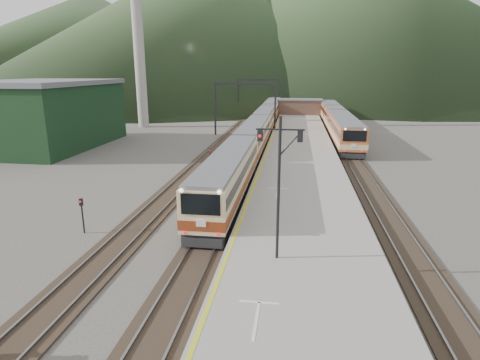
# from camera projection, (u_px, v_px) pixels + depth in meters

# --- Properties ---
(track_main) EXTENTS (2.60, 200.00, 0.23)m
(track_main) POSITION_uv_depth(u_px,v_px,m) (253.00, 155.00, 47.95)
(track_main) COLOR black
(track_main) RESTS_ON ground
(track_far) EXTENTS (2.60, 200.00, 0.23)m
(track_far) POSITION_uv_depth(u_px,v_px,m) (212.00, 154.00, 48.61)
(track_far) COLOR black
(track_far) RESTS_ON ground
(track_second) EXTENTS (2.60, 200.00, 0.23)m
(track_second) POSITION_uv_depth(u_px,v_px,m) (351.00, 158.00, 46.43)
(track_second) COLOR black
(track_second) RESTS_ON ground
(platform) EXTENTS (8.00, 100.00, 1.00)m
(platform) POSITION_uv_depth(u_px,v_px,m) (300.00, 156.00, 45.19)
(platform) COLOR gray
(platform) RESTS_ON ground
(gantry_near) EXTENTS (9.55, 0.25, 8.00)m
(gantry_near) POSITION_uv_depth(u_px,v_px,m) (245.00, 99.00, 61.18)
(gantry_near) COLOR black
(gantry_near) RESTS_ON ground
(gantry_far) EXTENTS (9.55, 0.25, 8.00)m
(gantry_far) POSITION_uv_depth(u_px,v_px,m) (260.00, 91.00, 85.05)
(gantry_far) COLOR black
(gantry_far) RESTS_ON ground
(warehouse) EXTENTS (14.50, 20.50, 8.60)m
(warehouse) POSITION_uv_depth(u_px,v_px,m) (42.00, 114.00, 52.44)
(warehouse) COLOR black
(warehouse) RESTS_ON ground
(smokestack) EXTENTS (1.80, 1.80, 30.00)m
(smokestack) POSITION_uv_depth(u_px,v_px,m) (138.00, 38.00, 67.90)
(smokestack) COLOR #9E998E
(smokestack) RESTS_ON ground
(station_shed) EXTENTS (9.40, 4.40, 3.10)m
(station_shed) POSITION_uv_depth(u_px,v_px,m) (299.00, 106.00, 82.83)
(station_shed) COLOR brown
(station_shed) RESTS_ON platform
(hill_a) EXTENTS (180.00, 180.00, 60.00)m
(hill_a) POSITION_uv_depth(u_px,v_px,m) (203.00, 25.00, 188.50)
(hill_a) COLOR #2E4123
(hill_a) RESTS_ON ground
(hill_b) EXTENTS (220.00, 220.00, 75.00)m
(hill_b) POSITION_uv_depth(u_px,v_px,m) (346.00, 16.00, 215.43)
(hill_b) COLOR #2E4123
(hill_b) RESTS_ON ground
(hill_d) EXTENTS (200.00, 200.00, 55.00)m
(hill_d) POSITION_uv_depth(u_px,v_px,m) (95.00, 40.00, 247.50)
(hill_d) COLOR #2E4123
(hill_d) RESTS_ON ground
(main_train) EXTENTS (2.69, 73.74, 3.28)m
(main_train) POSITION_uv_depth(u_px,v_px,m) (260.00, 128.00, 57.27)
(main_train) COLOR beige
(main_train) RESTS_ON track_main
(second_train) EXTENTS (3.11, 42.37, 3.80)m
(second_train) POSITION_uv_depth(u_px,v_px,m) (336.00, 119.00, 64.70)
(second_train) COLOR #C76534
(second_train) RESTS_ON track_second
(signal_mast) EXTENTS (2.20, 0.19, 6.91)m
(signal_mast) POSITION_uv_depth(u_px,v_px,m) (279.00, 175.00, 18.55)
(signal_mast) COLOR black
(signal_mast) RESTS_ON platform
(short_signal_b) EXTENTS (0.26, 0.22, 2.27)m
(short_signal_b) POSITION_uv_depth(u_px,v_px,m) (210.00, 157.00, 40.30)
(short_signal_b) COLOR black
(short_signal_b) RESTS_ON ground
(short_signal_c) EXTENTS (0.26, 0.21, 2.27)m
(short_signal_c) POSITION_uv_depth(u_px,v_px,m) (82.00, 211.00, 24.79)
(short_signal_c) COLOR black
(short_signal_c) RESTS_ON ground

